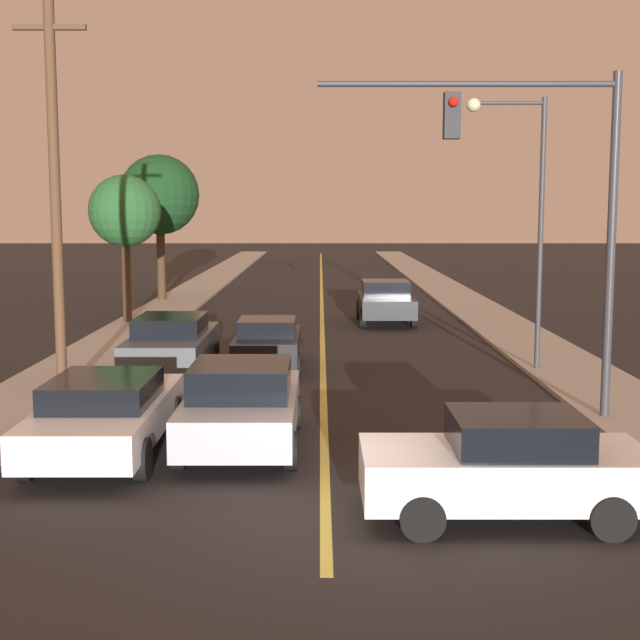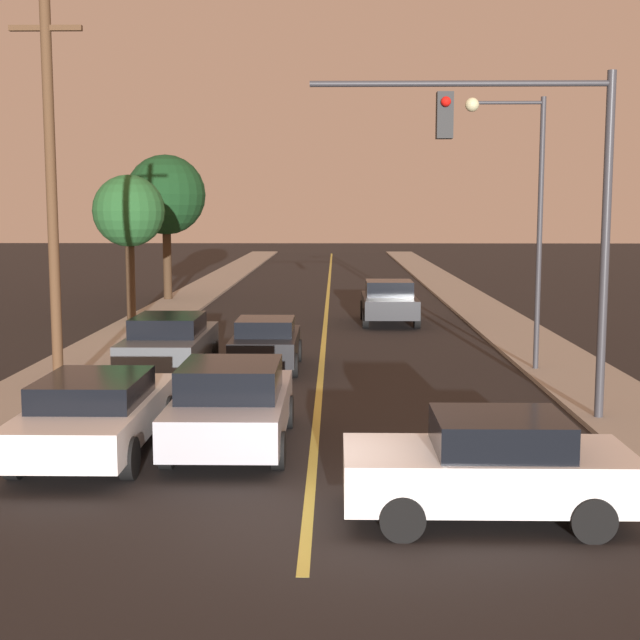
# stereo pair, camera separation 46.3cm
# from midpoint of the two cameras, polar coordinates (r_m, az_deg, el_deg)

# --- Properties ---
(ground_plane) EXTENTS (200.00, 200.00, 0.00)m
(ground_plane) POSITION_cam_midpoint_polar(r_m,az_deg,el_deg) (12.80, -0.90, -12.66)
(ground_plane) COLOR black
(road_surface) EXTENTS (10.71, 80.00, 0.01)m
(road_surface) POSITION_cam_midpoint_polar(r_m,az_deg,el_deg) (48.24, -0.39, 2.00)
(road_surface) COLOR black
(road_surface) RESTS_ON ground
(sidewalk_left) EXTENTS (2.50, 80.00, 0.12)m
(sidewalk_left) POSITION_cam_midpoint_polar(r_m,az_deg,el_deg) (48.70, -8.19, 2.04)
(sidewalk_left) COLOR #9E998E
(sidewalk_left) RESTS_ON ground
(sidewalk_right) EXTENTS (2.50, 80.00, 0.12)m
(sidewalk_right) POSITION_cam_midpoint_polar(r_m,az_deg,el_deg) (48.66, 7.42, 2.05)
(sidewalk_right) COLOR #9E998E
(sidewalk_right) RESTS_ON ground
(car_near_lane_front) EXTENTS (2.09, 4.58, 1.59)m
(car_near_lane_front) POSITION_cam_midpoint_polar(r_m,az_deg,el_deg) (16.31, -6.04, -5.40)
(car_near_lane_front) COLOR #A5A8B2
(car_near_lane_front) RESTS_ON ground
(car_near_lane_second) EXTENTS (1.84, 3.82, 1.40)m
(car_near_lane_second) POSITION_cam_midpoint_polar(r_m,az_deg,el_deg) (24.13, -4.13, -1.47)
(car_near_lane_second) COLOR black
(car_near_lane_second) RESTS_ON ground
(car_outer_lane_front) EXTENTS (2.08, 5.05, 1.43)m
(car_outer_lane_front) POSITION_cam_midpoint_polar(r_m,az_deg,el_deg) (16.28, -14.53, -5.77)
(car_outer_lane_front) COLOR white
(car_outer_lane_front) RESTS_ON ground
(car_outer_lane_second) EXTENTS (1.99, 4.80, 1.65)m
(car_outer_lane_second) POSITION_cam_midpoint_polar(r_m,az_deg,el_deg) (23.06, -10.22, -1.62)
(car_outer_lane_second) COLOR #474C51
(car_outer_lane_second) RESTS_ON ground
(car_far_oncoming) EXTENTS (2.09, 4.31, 1.62)m
(car_far_oncoming) POSITION_cam_midpoint_polar(r_m,az_deg,el_deg) (33.78, 3.63, 1.20)
(car_far_oncoming) COLOR black
(car_far_oncoming) RESTS_ON ground
(car_crossing_right) EXTENTS (4.01, 1.95, 1.49)m
(car_crossing_right) POSITION_cam_midpoint_polar(r_m,az_deg,el_deg) (12.85, 10.64, -9.14)
(car_crossing_right) COLOR white
(car_crossing_right) RESTS_ON ground
(traffic_signal_mast) EXTENTS (5.98, 0.42, 6.89)m
(traffic_signal_mast) POSITION_cam_midpoint_polar(r_m,az_deg,el_deg) (18.37, 13.32, 8.50)
(traffic_signal_mast) COLOR #333338
(traffic_signal_mast) RESTS_ON ground
(streetlamp_right) EXTENTS (2.08, 0.36, 7.06)m
(streetlamp_right) POSITION_cam_midpoint_polar(r_m,az_deg,el_deg) (23.95, 12.10, 7.81)
(streetlamp_right) COLOR #333338
(streetlamp_right) RESTS_ON ground
(utility_pole_left) EXTENTS (1.60, 0.24, 8.72)m
(utility_pole_left) POSITION_cam_midpoint_polar(r_m,az_deg,el_deg) (20.84, -17.41, 7.67)
(utility_pole_left) COLOR #513823
(utility_pole_left) RESTS_ON ground
(tree_left_near) EXTENTS (2.67, 2.67, 5.47)m
(tree_left_near) POSITION_cam_midpoint_polar(r_m,az_deg,el_deg) (34.00, -12.98, 6.75)
(tree_left_near) COLOR #3D2B1C
(tree_left_near) RESTS_ON ground
(tree_left_far) EXTENTS (3.68, 3.68, 6.69)m
(tree_left_far) POSITION_cam_midpoint_polar(r_m,az_deg,el_deg) (42.19, -10.75, 7.84)
(tree_left_far) COLOR #3D2B1C
(tree_left_far) RESTS_ON ground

